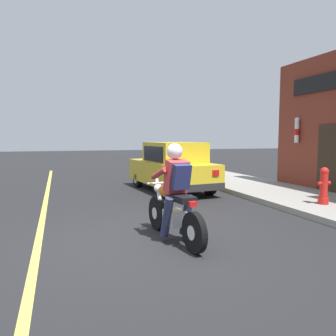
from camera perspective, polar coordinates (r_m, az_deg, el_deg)
ground_plane at (r=5.58m, az=-2.71°, el=-12.58°), size 80.00×80.00×0.00m
sidewalk_curb at (r=10.37m, az=18.77°, el=-4.11°), size 2.60×22.00×0.14m
lane_stripe at (r=8.29m, az=-20.80°, el=-6.95°), size 0.12×19.80×0.01m
motorcycle_with_rider at (r=5.45m, az=1.10°, el=-5.65°), size 0.61×2.02×1.62m
car_hatchback at (r=10.51m, az=0.69°, el=0.12°), size 1.99×3.92×1.57m
fire_hydrant at (r=8.59m, az=25.50°, el=-2.86°), size 0.36×0.24×0.88m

